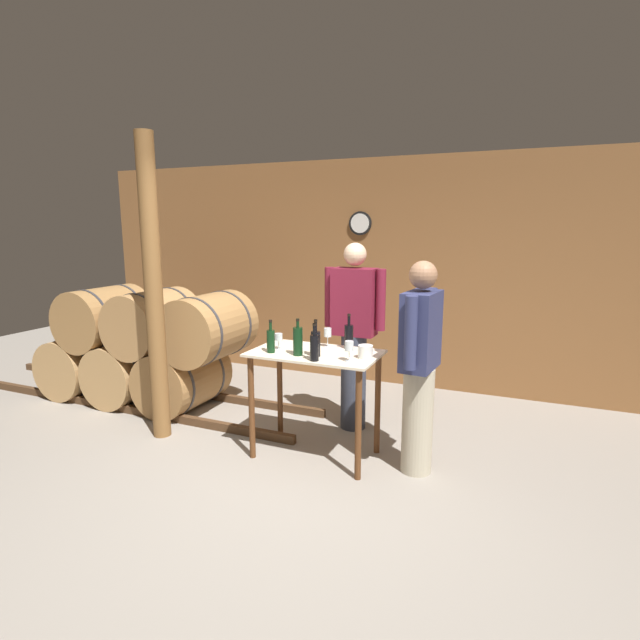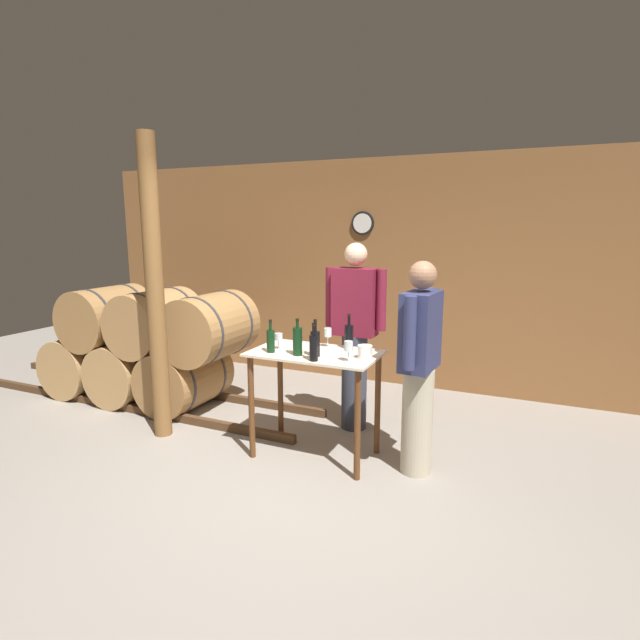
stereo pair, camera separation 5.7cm
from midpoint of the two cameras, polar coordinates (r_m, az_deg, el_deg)
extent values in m
plane|color=gray|center=(3.81, -4.42, -19.55)|extent=(14.00, 14.00, 0.00)
cube|color=brown|center=(6.04, 8.33, 5.24)|extent=(8.40, 0.05, 2.70)
cylinder|color=black|center=(6.10, 4.35, 10.97)|extent=(0.28, 0.03, 0.28)
cylinder|color=white|center=(6.08, 4.30, 10.97)|extent=(0.23, 0.01, 0.23)
cube|color=#4C331E|center=(5.82, -23.12, -8.99)|extent=(4.36, 0.06, 0.08)
cube|color=#4C331E|center=(6.28, -18.59, -7.23)|extent=(4.36, 0.06, 0.08)
cylinder|color=tan|center=(6.46, -25.45, -4.51)|extent=(0.67, 0.86, 0.67)
cylinder|color=#38383D|center=(6.30, -27.20, -5.03)|extent=(0.69, 0.03, 0.69)
cylinder|color=#38383D|center=(6.62, -23.78, -4.01)|extent=(0.69, 0.03, 0.69)
cylinder|color=tan|center=(5.96, -20.95, -5.39)|extent=(0.67, 0.86, 0.67)
cylinder|color=#38383D|center=(5.79, -22.73, -5.99)|extent=(0.69, 0.03, 0.69)
cylinder|color=#38383D|center=(6.14, -19.29, -4.82)|extent=(0.69, 0.03, 0.69)
cylinder|color=#9E7242|center=(5.50, -15.67, -6.38)|extent=(0.67, 0.86, 0.67)
cylinder|color=#38383D|center=(5.32, -17.41, -7.09)|extent=(0.69, 0.03, 0.69)
cylinder|color=#38383D|center=(5.70, -14.04, -5.71)|extent=(0.69, 0.03, 0.69)
cylinder|color=#9E7242|center=(6.08, -23.69, 0.27)|extent=(0.67, 0.86, 0.67)
cylinder|color=#38383D|center=(5.91, -25.50, -0.15)|extent=(0.69, 0.03, 0.69)
cylinder|color=#38383D|center=(6.26, -21.98, 0.67)|extent=(0.69, 0.03, 0.69)
cylinder|color=#AD7F4C|center=(5.59, -18.76, -0.24)|extent=(0.67, 0.86, 0.67)
cylinder|color=#38383D|center=(5.41, -20.58, -0.72)|extent=(0.69, 0.03, 0.69)
cylinder|color=#38383D|center=(5.78, -17.07, 0.21)|extent=(0.69, 0.03, 0.69)
cylinder|color=#9E7242|center=(5.16, -12.95, -0.84)|extent=(0.67, 0.86, 0.67)
cylinder|color=#38383D|center=(4.95, -14.70, -1.38)|extent=(0.69, 0.03, 0.69)
cylinder|color=#38383D|center=(5.36, -11.33, -0.33)|extent=(0.69, 0.03, 0.69)
cube|color=beige|center=(4.09, -0.95, -3.82)|extent=(1.05, 0.62, 0.02)
cylinder|color=#593319|center=(4.23, -8.21, -9.86)|extent=(0.05, 0.05, 0.88)
cylinder|color=#593319|center=(3.85, 3.97, -11.88)|extent=(0.05, 0.05, 0.88)
cylinder|color=#593319|center=(4.63, -4.96, -7.91)|extent=(0.05, 0.05, 0.88)
cylinder|color=#593319|center=(4.29, 6.22, -9.47)|extent=(0.05, 0.05, 0.88)
cylinder|color=brown|center=(4.65, -18.82, 3.14)|extent=(0.16, 0.16, 2.70)
cylinder|color=black|center=(4.08, -6.05, -2.45)|extent=(0.07, 0.07, 0.18)
cylinder|color=black|center=(4.05, -6.08, -0.58)|extent=(0.02, 0.02, 0.09)
cylinder|color=black|center=(4.04, -6.09, -0.12)|extent=(0.03, 0.03, 0.02)
cylinder|color=black|center=(3.97, -2.96, -2.46)|extent=(0.08, 0.08, 0.23)
cylinder|color=black|center=(3.94, -2.98, -0.35)|extent=(0.02, 0.02, 0.07)
cylinder|color=black|center=(3.93, -2.99, 0.02)|extent=(0.03, 0.03, 0.02)
cylinder|color=black|center=(3.94, -0.92, -2.75)|extent=(0.08, 0.08, 0.20)
cylinder|color=black|center=(3.91, -0.92, -0.65)|extent=(0.02, 0.02, 0.10)
cylinder|color=black|center=(3.90, -0.93, -0.11)|extent=(0.03, 0.03, 0.02)
cylinder|color=black|center=(3.81, -1.08, -3.23)|extent=(0.07, 0.07, 0.20)
cylinder|color=black|center=(3.77, -1.08, -1.07)|extent=(0.02, 0.02, 0.09)
cylinder|color=black|center=(3.77, -1.09, -0.53)|extent=(0.03, 0.03, 0.02)
cylinder|color=black|center=(4.19, 2.92, -1.93)|extent=(0.07, 0.07, 0.20)
cylinder|color=black|center=(4.16, 2.94, 0.07)|extent=(0.02, 0.02, 0.10)
cylinder|color=black|center=(4.15, 2.94, 0.59)|extent=(0.03, 0.03, 0.02)
cylinder|color=silver|center=(4.20, -5.12, -3.32)|extent=(0.06, 0.06, 0.00)
cylinder|color=silver|center=(4.19, -5.13, -2.80)|extent=(0.01, 0.01, 0.07)
cylinder|color=silver|center=(4.17, -5.15, -1.92)|extent=(0.07, 0.07, 0.06)
cylinder|color=silver|center=(4.26, 0.49, -3.06)|extent=(0.06, 0.06, 0.00)
cylinder|color=silver|center=(4.25, 0.50, -2.47)|extent=(0.01, 0.01, 0.09)
cylinder|color=silver|center=(4.23, 0.50, -1.42)|extent=(0.06, 0.06, 0.07)
cylinder|color=silver|center=(3.82, 2.91, -4.70)|extent=(0.06, 0.06, 0.00)
cylinder|color=silver|center=(3.81, 2.91, -4.09)|extent=(0.01, 0.01, 0.08)
cylinder|color=silver|center=(3.79, 2.93, -2.96)|extent=(0.07, 0.07, 0.07)
cylinder|color=white|center=(3.91, 4.80, -3.63)|extent=(0.12, 0.12, 0.10)
cylinder|color=#B7AD93|center=(4.04, 10.68, -11.22)|extent=(0.24, 0.24, 0.84)
cube|color=navy|center=(3.83, 11.05, -1.20)|extent=(0.25, 0.42, 0.59)
sphere|color=#9E7051|center=(3.77, 11.28, 5.08)|extent=(0.21, 0.21, 0.21)
cylinder|color=navy|center=(4.06, 12.12, -0.14)|extent=(0.09, 0.09, 0.53)
cylinder|color=navy|center=(3.59, 9.87, -1.47)|extent=(0.09, 0.09, 0.53)
cylinder|color=#333847|center=(4.79, 3.50, -7.04)|extent=(0.24, 0.24, 0.92)
cube|color=maroon|center=(4.61, 3.61, 2.09)|extent=(0.40, 0.22, 0.62)
sphere|color=beige|center=(4.57, 3.67, 7.51)|extent=(0.21, 0.21, 0.21)
cylinder|color=maroon|center=(4.53, 6.59, 2.28)|extent=(0.09, 0.09, 0.56)
cylinder|color=maroon|center=(4.70, 0.74, 2.65)|extent=(0.09, 0.09, 0.56)
camera|label=1|loc=(0.03, -90.40, -0.08)|focal=28.00mm
camera|label=2|loc=(0.03, 89.60, 0.08)|focal=28.00mm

